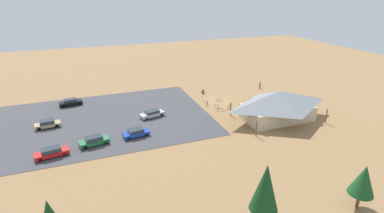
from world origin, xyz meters
TOP-DOWN VIEW (x-y plane):
  - ground at (0.00, 0.00)m, footprint 160.00×160.00m
  - parking_lot_asphalt at (25.54, 0.86)m, footprint 41.06×28.66m
  - bike_pavilion at (-6.25, 12.39)m, footprint 15.44×9.71m
  - trash_bin at (1.26, -6.43)m, footprint 0.60×0.60m
  - lot_sign at (3.08, -2.45)m, footprint 0.56×0.08m
  - pine_center at (-0.09, 36.25)m, footprint 2.75×2.75m
  - pine_mideast at (11.96, 35.12)m, footprint 2.91×2.91m
  - bicycle_purple_edge_north at (3.41, 1.06)m, footprint 1.08×1.47m
  - bicycle_green_back_row at (2.24, 5.04)m, footprint 1.50×0.99m
  - bicycle_yellow_front_row at (-10.36, 4.38)m, footprint 1.43×0.87m
  - bicycle_blue_yard_center at (2.08, 3.02)m, footprint 0.80×1.58m
  - bicycle_black_lone_west at (0.14, 0.13)m, footprint 1.51×0.92m
  - bicycle_red_yard_right at (-6.47, 2.09)m, footprint 1.00×1.49m
  - bicycle_orange_near_sign at (-0.12, 4.37)m, footprint 1.34×1.21m
  - car_tan_end_stall at (34.67, 1.03)m, footprint 4.41×2.13m
  - car_black_by_curb at (30.90, -9.10)m, footprint 4.82×2.29m
  - car_green_far_end at (27.21, 10.62)m, footprint 4.83×2.62m
  - car_red_aisle_side at (33.32, 12.10)m, footprint 4.99×2.58m
  - car_blue_back_corner at (20.38, 10.06)m, footprint 4.59×2.40m
  - car_silver_second_row at (15.93, 3.02)m, footprint 5.01×2.78m
  - visitor_at_bikes at (-13.65, -4.96)m, footprint 0.39×0.40m

SIDE VIEW (x-z plane):
  - ground at x=0.00m, z-range 0.00..0.00m
  - parking_lot_asphalt at x=25.54m, z-range 0.00..0.05m
  - bicycle_yellow_front_row at x=-10.36m, z-range -0.04..0.74m
  - bicycle_black_lone_west at x=0.14m, z-range -0.03..0.73m
  - bicycle_green_back_row at x=2.24m, z-range -0.03..0.74m
  - bicycle_blue_yard_center at x=2.08m, z-range -0.06..0.80m
  - bicycle_orange_near_sign at x=-0.12m, z-range -0.06..0.82m
  - bicycle_purple_edge_north at x=3.41m, z-range -0.03..0.79m
  - bicycle_red_yard_right at x=-6.47m, z-range -0.04..0.83m
  - trash_bin at x=1.26m, z-range 0.00..0.90m
  - car_silver_second_row at x=15.93m, z-range 0.05..1.38m
  - car_blue_back_corner at x=20.38m, z-range 0.05..1.41m
  - car_tan_end_stall at x=34.67m, z-range 0.04..1.42m
  - car_red_aisle_side at x=33.32m, z-range 0.04..1.45m
  - car_black_by_curb at x=30.90m, z-range 0.04..1.50m
  - car_green_far_end at x=27.21m, z-range 0.04..1.52m
  - visitor_at_bikes at x=-13.65m, z-range 0.05..1.89m
  - lot_sign at x=3.08m, z-range 0.31..2.51m
  - bike_pavilion at x=-6.25m, z-range 0.36..6.09m
  - pine_center at x=-0.09m, z-range 0.94..6.46m
  - pine_mideast at x=11.96m, z-range 1.23..9.00m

